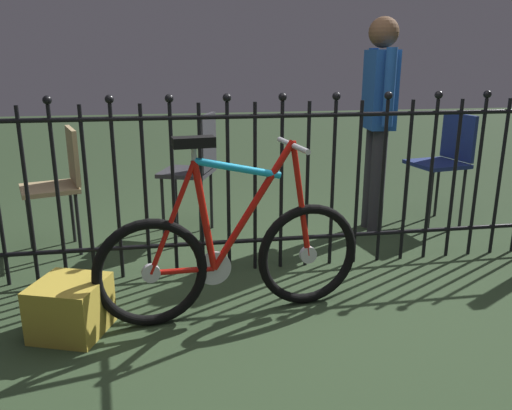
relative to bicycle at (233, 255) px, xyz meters
name	(u,v)px	position (x,y,z in m)	size (l,w,h in m)	color
ground_plane	(288,312)	(0.29, -0.04, -0.33)	(20.00, 20.00, 0.00)	#2B3E25
iron_fence	(255,180)	(0.21, 0.57, 0.25)	(4.53, 0.07, 1.16)	black
bicycle	(233,255)	(0.00, 0.00, 0.00)	(1.40, 0.40, 0.95)	black
chair_tan	(60,178)	(-1.04, 1.12, 0.19)	(0.45, 0.45, 0.85)	black
chair_navy	(446,156)	(1.86, 1.26, 0.22)	(0.44, 0.44, 0.88)	black
chair_charcoal	(196,162)	(-0.11, 1.31, 0.22)	(0.47, 0.46, 0.91)	black
person_visitor	(379,109)	(1.24, 1.18, 0.61)	(0.21, 0.47, 1.58)	#2D2D33
display_crate	(71,308)	(-0.81, -0.06, -0.20)	(0.32, 0.32, 0.27)	#B29933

